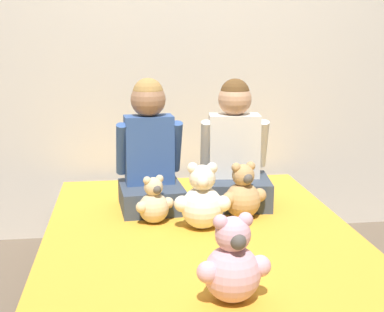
# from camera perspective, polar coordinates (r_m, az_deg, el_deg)

# --- Properties ---
(wall_behind_bed) EXTENTS (8.00, 0.06, 2.50)m
(wall_behind_bed) POSITION_cam_1_polar(r_m,az_deg,el_deg) (3.34, -1.75, 12.63)
(wall_behind_bed) COLOR beige
(wall_behind_bed) RESTS_ON ground_plane
(bed) EXTENTS (1.41, 2.00, 0.39)m
(bed) POSITION_cam_1_polar(r_m,az_deg,el_deg) (2.46, 1.19, -12.95)
(bed) COLOR #997F60
(bed) RESTS_ON ground_plane
(child_on_left) EXTENTS (0.34, 0.37, 0.66)m
(child_on_left) POSITION_cam_1_polar(r_m,az_deg,el_deg) (2.71, -4.54, 0.27)
(child_on_left) COLOR #384251
(child_on_left) RESTS_ON bed
(child_on_right) EXTENTS (0.39, 0.35, 0.65)m
(child_on_right) POSITION_cam_1_polar(r_m,az_deg,el_deg) (2.77, 4.53, 0.15)
(child_on_right) COLOR #384251
(child_on_right) RESTS_ON bed
(teddy_bear_held_by_left_child) EXTENTS (0.18, 0.14, 0.23)m
(teddy_bear_held_by_left_child) POSITION_cam_1_polar(r_m,az_deg,el_deg) (2.53, -4.09, -5.03)
(teddy_bear_held_by_left_child) COLOR #D1B78E
(teddy_bear_held_by_left_child) RESTS_ON bed
(teddy_bear_held_by_right_child) EXTENTS (0.23, 0.17, 0.28)m
(teddy_bear_held_by_right_child) POSITION_cam_1_polar(r_m,az_deg,el_deg) (2.59, 5.46, -4.12)
(teddy_bear_held_by_right_child) COLOR tan
(teddy_bear_held_by_right_child) RESTS_ON bed
(teddy_bear_between_children) EXTENTS (0.26, 0.19, 0.31)m
(teddy_bear_between_children) POSITION_cam_1_polar(r_m,az_deg,el_deg) (2.44, 1.10, -4.81)
(teddy_bear_between_children) COLOR silver
(teddy_bear_between_children) RESTS_ON bed
(teddy_bear_at_foot_of_bed) EXTENTS (0.25, 0.19, 0.31)m
(teddy_bear_at_foot_of_bed) POSITION_cam_1_polar(r_m,az_deg,el_deg) (1.81, 4.35, -11.48)
(teddy_bear_at_foot_of_bed) COLOR #DBA3B2
(teddy_bear_at_foot_of_bed) RESTS_ON bed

